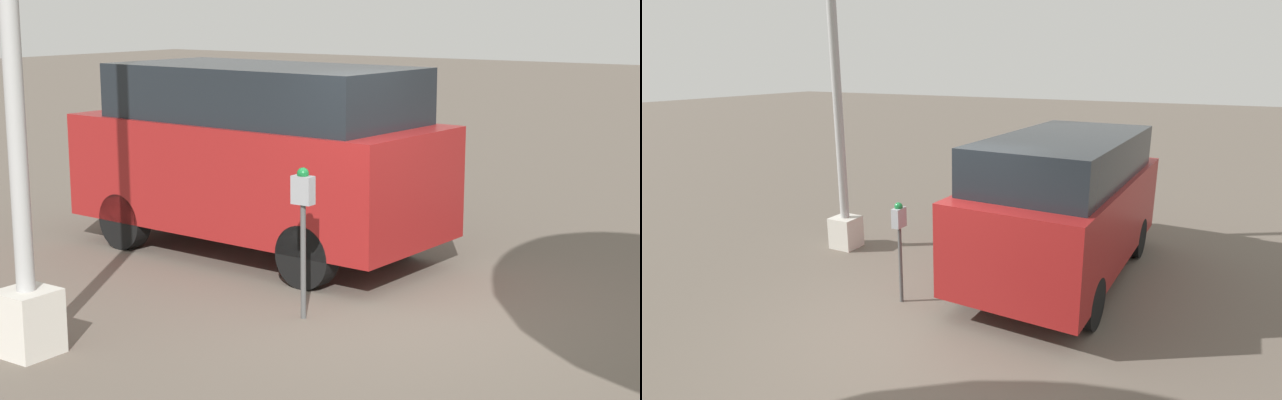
# 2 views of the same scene
# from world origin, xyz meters

# --- Properties ---
(ground_plane) EXTENTS (80.00, 80.00, 0.00)m
(ground_plane) POSITION_xyz_m (0.00, 0.00, 0.00)
(ground_plane) COLOR #60564C
(parking_meter_near) EXTENTS (0.20, 0.11, 1.41)m
(parking_meter_near) POSITION_xyz_m (0.66, 0.51, 1.04)
(parking_meter_near) COLOR #4C4C4C
(parking_meter_near) RESTS_ON ground
(parking_meter_far) EXTENTS (0.20, 0.11, 1.57)m
(parking_meter_far) POSITION_xyz_m (7.88, 0.65, 1.15)
(parking_meter_far) COLOR #4C4C4C
(parking_meter_far) RESTS_ON ground
(lamp_post) EXTENTS (0.44, 0.44, 6.12)m
(lamp_post) POSITION_xyz_m (1.98, 2.57, 1.96)
(lamp_post) COLOR beige
(lamp_post) RESTS_ON ground
(parked_van) EXTENTS (4.49, 2.04, 2.18)m
(parked_van) POSITION_xyz_m (2.52, -1.19, 1.17)
(parked_van) COLOR maroon
(parked_van) RESTS_ON ground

